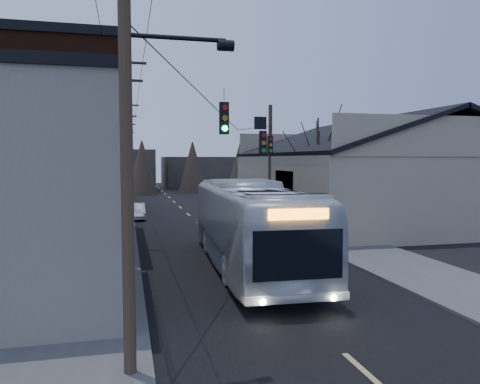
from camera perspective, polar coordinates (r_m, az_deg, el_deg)
name	(u,v)px	position (r m, az deg, el deg)	size (l,w,h in m)	color
road_surface	(192,217)	(37.61, -5.93, -3.09)	(9.00, 110.00, 0.02)	black
sidewalk_left	(107,219)	(37.30, -15.89, -3.21)	(4.00, 110.00, 0.12)	#474744
sidewalk_right	(269,214)	(39.01, 3.58, -2.75)	(4.00, 110.00, 0.12)	#474744
building_brick	(30,153)	(27.44, -24.23, 4.38)	(10.00, 12.00, 10.00)	black
building_left_far	(73,172)	(43.23, -19.66, 2.26)	(9.00, 14.00, 7.00)	#302B26
warehouse	(371,185)	(36.76, 15.68, 0.82)	(16.16, 20.60, 7.73)	gray
building_far_left	(119,170)	(72.01, -14.49, 2.60)	(10.00, 12.00, 6.00)	#302B26
building_far_right	(201,172)	(77.95, -4.82, 2.44)	(12.00, 14.00, 5.00)	#302B26
bare_tree	(317,176)	(29.36, 9.42, 1.90)	(0.40, 0.40, 7.20)	black
utility_lines	(156,155)	(31.18, -10.23, 4.50)	(11.24, 45.28, 10.50)	#382B1E
bus	(250,225)	(19.96, 1.22, -4.06)	(3.12, 13.34, 3.72)	silver
parked_car	(136,211)	(37.14, -12.52, -2.32)	(1.29, 3.71, 1.22)	#B4B5BC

